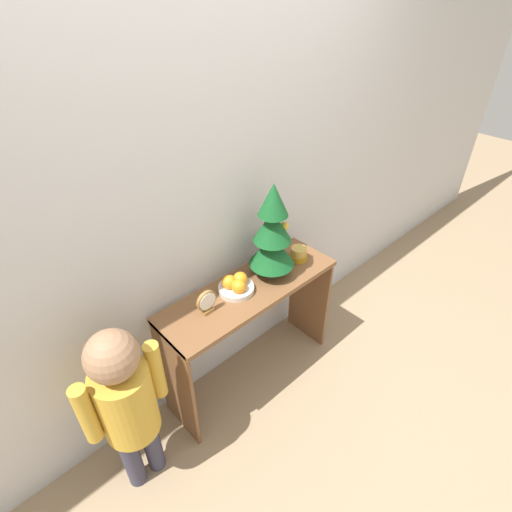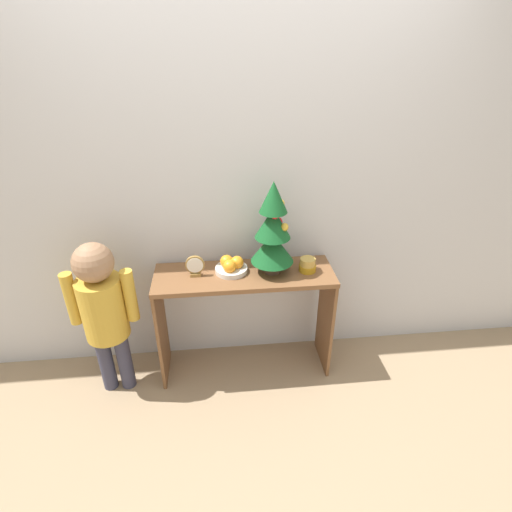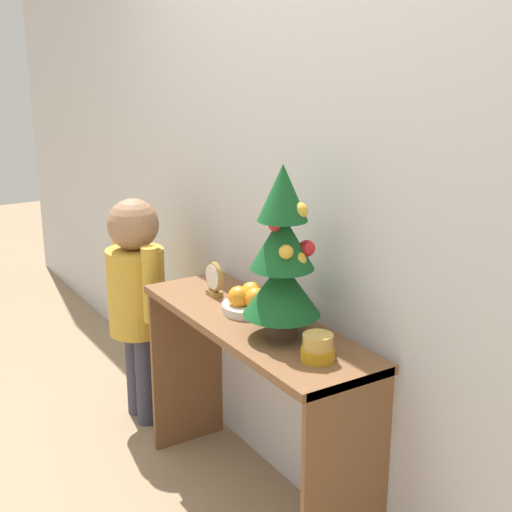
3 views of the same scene
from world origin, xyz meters
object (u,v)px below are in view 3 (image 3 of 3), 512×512
(fruit_bowl, at_px, (249,301))
(child_figure, at_px, (136,287))
(desk_clock, at_px, (214,279))
(mini_tree, at_px, (283,256))
(singing_bowl, at_px, (318,348))

(fruit_bowl, height_order, child_figure, child_figure)
(child_figure, bearing_deg, desk_clock, 10.57)
(desk_clock, relative_size, child_figure, 0.13)
(mini_tree, xyz_separation_m, singing_bowl, (0.22, -0.01, -0.24))
(mini_tree, relative_size, fruit_bowl, 2.92)
(singing_bowl, relative_size, desk_clock, 0.78)
(singing_bowl, xyz_separation_m, desk_clock, (-0.69, 0.01, 0.03))
(singing_bowl, bearing_deg, mini_tree, 176.46)
(mini_tree, xyz_separation_m, desk_clock, (-0.47, -0.00, -0.21))
(desk_clock, distance_m, child_figure, 0.59)
(child_figure, bearing_deg, singing_bowl, 4.17)
(fruit_bowl, xyz_separation_m, singing_bowl, (0.47, -0.04, -0.00))
(mini_tree, relative_size, child_figure, 0.55)
(child_figure, bearing_deg, mini_tree, 5.82)
(mini_tree, xyz_separation_m, child_figure, (-1.02, -0.10, -0.39))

